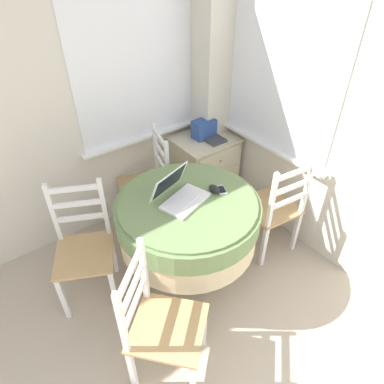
{
  "coord_description": "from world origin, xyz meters",
  "views": [
    {
      "loc": [
        0.12,
        0.36,
        2.27
      ],
      "look_at": [
        1.36,
        2.02,
        0.69
      ],
      "focal_mm": 32.0,
      "sensor_mm": 36.0,
      "label": 1
    }
  ],
  "objects_px": {
    "round_dining_table": "(188,219)",
    "dining_chair_near_back_window": "(148,183)",
    "computer_mouse": "(214,189)",
    "book_on_cabinet": "(214,139)",
    "corner_cabinet": "(204,169)",
    "dining_chair_camera_near": "(160,325)",
    "dining_chair_near_right_window": "(273,208)",
    "dining_chair_left_flank": "(84,248)",
    "cell_phone": "(221,190)",
    "storage_box": "(204,129)",
    "laptop": "(180,194)"
  },
  "relations": [
    {
      "from": "round_dining_table",
      "to": "dining_chair_near_back_window",
      "type": "bearing_deg",
      "value": 82.45
    },
    {
      "from": "computer_mouse",
      "to": "book_on_cabinet",
      "type": "relative_size",
      "value": 0.5
    },
    {
      "from": "corner_cabinet",
      "to": "dining_chair_camera_near",
      "type": "bearing_deg",
      "value": -136.37
    },
    {
      "from": "dining_chair_near_right_window",
      "to": "dining_chair_left_flank",
      "type": "bearing_deg",
      "value": 160.28
    },
    {
      "from": "dining_chair_camera_near",
      "to": "cell_phone",
      "type": "bearing_deg",
      "value": 28.55
    },
    {
      "from": "computer_mouse",
      "to": "round_dining_table",
      "type": "bearing_deg",
      "value": 172.43
    },
    {
      "from": "dining_chair_near_back_window",
      "to": "corner_cabinet",
      "type": "height_order",
      "value": "dining_chair_near_back_window"
    },
    {
      "from": "dining_chair_camera_near",
      "to": "book_on_cabinet",
      "type": "height_order",
      "value": "dining_chair_camera_near"
    },
    {
      "from": "computer_mouse",
      "to": "storage_box",
      "type": "bearing_deg",
      "value": 56.1
    },
    {
      "from": "cell_phone",
      "to": "dining_chair_left_flank",
      "type": "xyz_separation_m",
      "value": [
        -0.95,
        0.38,
        -0.33
      ]
    },
    {
      "from": "dining_chair_camera_near",
      "to": "corner_cabinet",
      "type": "height_order",
      "value": "dining_chair_camera_near"
    },
    {
      "from": "dining_chair_camera_near",
      "to": "storage_box",
      "type": "xyz_separation_m",
      "value": [
        1.32,
        1.28,
        0.34
      ]
    },
    {
      "from": "round_dining_table",
      "to": "dining_chair_near_back_window",
      "type": "distance_m",
      "value": 0.77
    },
    {
      "from": "cell_phone",
      "to": "corner_cabinet",
      "type": "xyz_separation_m",
      "value": [
        0.48,
        0.8,
        -0.43
      ]
    },
    {
      "from": "laptop",
      "to": "dining_chair_near_right_window",
      "type": "relative_size",
      "value": 0.44
    },
    {
      "from": "dining_chair_camera_near",
      "to": "book_on_cabinet",
      "type": "xyz_separation_m",
      "value": [
        1.36,
        1.17,
        0.26
      ]
    },
    {
      "from": "dining_chair_near_back_window",
      "to": "round_dining_table",
      "type": "bearing_deg",
      "value": -97.55
    },
    {
      "from": "dining_chair_near_back_window",
      "to": "dining_chair_camera_near",
      "type": "distance_m",
      "value": 1.42
    },
    {
      "from": "dining_chair_near_right_window",
      "to": "dining_chair_camera_near",
      "type": "height_order",
      "value": "same"
    },
    {
      "from": "round_dining_table",
      "to": "dining_chair_near_right_window",
      "type": "distance_m",
      "value": 0.78
    },
    {
      "from": "computer_mouse",
      "to": "corner_cabinet",
      "type": "xyz_separation_m",
      "value": [
        0.53,
        0.78,
        -0.45
      ]
    },
    {
      "from": "dining_chair_near_back_window",
      "to": "book_on_cabinet",
      "type": "bearing_deg",
      "value": -7.08
    },
    {
      "from": "storage_box",
      "to": "dining_chair_left_flank",
      "type": "bearing_deg",
      "value": -163.1
    },
    {
      "from": "computer_mouse",
      "to": "dining_chair_left_flank",
      "type": "bearing_deg",
      "value": 157.99
    },
    {
      "from": "dining_chair_near_right_window",
      "to": "book_on_cabinet",
      "type": "bearing_deg",
      "value": 87.17
    },
    {
      "from": "dining_chair_near_right_window",
      "to": "dining_chair_camera_near",
      "type": "distance_m",
      "value": 1.36
    },
    {
      "from": "dining_chair_near_right_window",
      "to": "computer_mouse",
      "type": "bearing_deg",
      "value": 164.31
    },
    {
      "from": "round_dining_table",
      "to": "dining_chair_near_back_window",
      "type": "relative_size",
      "value": 1.1
    },
    {
      "from": "computer_mouse",
      "to": "dining_chair_left_flank",
      "type": "distance_m",
      "value": 1.03
    },
    {
      "from": "round_dining_table",
      "to": "dining_chair_camera_near",
      "type": "distance_m",
      "value": 0.78
    },
    {
      "from": "laptop",
      "to": "cell_phone",
      "type": "distance_m",
      "value": 0.32
    },
    {
      "from": "dining_chair_left_flank",
      "to": "cell_phone",
      "type": "bearing_deg",
      "value": -21.95
    },
    {
      "from": "dining_chair_left_flank",
      "to": "corner_cabinet",
      "type": "bearing_deg",
      "value": 16.11
    },
    {
      "from": "laptop",
      "to": "dining_chair_near_back_window",
      "type": "height_order",
      "value": "laptop"
    },
    {
      "from": "computer_mouse",
      "to": "cell_phone",
      "type": "bearing_deg",
      "value": -20.92
    },
    {
      "from": "storage_box",
      "to": "dining_chair_near_right_window",
      "type": "bearing_deg",
      "value": -90.46
    },
    {
      "from": "dining_chair_left_flank",
      "to": "book_on_cabinet",
      "type": "relative_size",
      "value": 4.72
    },
    {
      "from": "dining_chair_near_right_window",
      "to": "corner_cabinet",
      "type": "height_order",
      "value": "dining_chair_near_right_window"
    },
    {
      "from": "corner_cabinet",
      "to": "cell_phone",
      "type": "bearing_deg",
      "value": -120.82
    },
    {
      "from": "book_on_cabinet",
      "to": "dining_chair_left_flank",
      "type": "bearing_deg",
      "value": -167.45
    },
    {
      "from": "round_dining_table",
      "to": "storage_box",
      "type": "relative_size",
      "value": 4.87
    },
    {
      "from": "cell_phone",
      "to": "dining_chair_near_right_window",
      "type": "xyz_separation_m",
      "value": [
        0.48,
        -0.13,
        -0.33
      ]
    },
    {
      "from": "laptop",
      "to": "computer_mouse",
      "type": "distance_m",
      "value": 0.26
    },
    {
      "from": "computer_mouse",
      "to": "dining_chair_near_back_window",
      "type": "relative_size",
      "value": 0.11
    },
    {
      "from": "dining_chair_near_right_window",
      "to": "dining_chair_left_flank",
      "type": "xyz_separation_m",
      "value": [
        -1.43,
        0.51,
        0.0
      ]
    },
    {
      "from": "laptop",
      "to": "computer_mouse",
      "type": "bearing_deg",
      "value": -17.21
    },
    {
      "from": "laptop",
      "to": "storage_box",
      "type": "height_order",
      "value": "laptop"
    },
    {
      "from": "cell_phone",
      "to": "book_on_cabinet",
      "type": "xyz_separation_m",
      "value": [
        0.52,
        0.71,
        -0.07
      ]
    },
    {
      "from": "cell_phone",
      "to": "storage_box",
      "type": "bearing_deg",
      "value": 59.41
    },
    {
      "from": "round_dining_table",
      "to": "dining_chair_near_right_window",
      "type": "bearing_deg",
      "value": -13.39
    }
  ]
}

